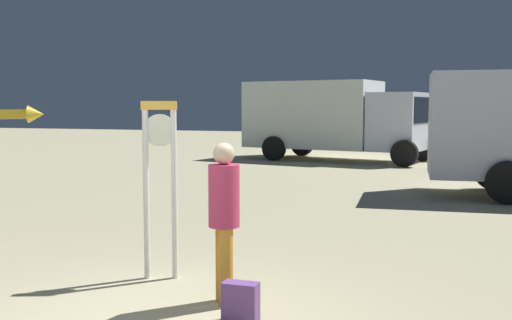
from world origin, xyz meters
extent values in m
cylinder|color=white|center=(-0.74, 1.57, 1.00)|extent=(0.07, 0.07, 1.99)
cylinder|color=white|center=(-0.43, 1.68, 1.00)|extent=(0.07, 0.07, 1.99)
cube|color=#F8BD47|center=(-0.59, 1.62, 2.04)|extent=(0.41, 0.21, 0.10)
cylinder|color=white|center=(-0.60, 1.65, 1.75)|extent=(0.37, 0.16, 0.38)
cube|color=black|center=(-0.60, 1.67, 1.75)|extent=(0.07, 0.04, 0.08)
cube|color=black|center=(-0.60, 1.67, 1.75)|extent=(0.12, 0.05, 0.10)
cube|color=yellow|center=(-3.44, 2.46, 1.91)|extent=(0.55, 0.29, 0.14)
cone|color=yellow|center=(-3.08, 2.62, 1.91)|extent=(0.30, 0.32, 0.25)
cylinder|color=orange|center=(0.50, 0.94, 0.40)|extent=(0.15, 0.15, 0.81)
cylinder|color=orange|center=(0.42, 1.07, 0.40)|extent=(0.15, 0.15, 0.81)
cylinder|color=#C7355D|center=(0.46, 1.00, 1.12)|extent=(0.32, 0.32, 0.64)
sphere|color=beige|center=(0.46, 1.00, 1.55)|extent=(0.22, 0.22, 0.22)
cube|color=#6F458A|center=(0.81, 0.54, 0.19)|extent=(0.34, 0.17, 0.39)
cube|color=#5F388C|center=(0.81, 0.64, 0.14)|extent=(0.23, 0.04, 0.17)
cylinder|color=black|center=(3.73, 8.69, 0.45)|extent=(0.92, 0.31, 0.90)
cylinder|color=black|center=(3.57, 10.96, 0.45)|extent=(0.92, 0.31, 0.90)
cube|color=silver|center=(-2.49, 17.69, 1.69)|extent=(5.23, 3.30, 2.48)
cube|color=silver|center=(0.74, 17.03, 1.47)|extent=(2.06, 2.54, 2.04)
cube|color=black|center=(1.56, 16.87, 1.88)|extent=(0.41, 1.87, 0.90)
cylinder|color=black|center=(1.09, 15.72, 0.45)|extent=(0.93, 0.43, 0.90)
cylinder|color=black|center=(1.58, 18.10, 0.45)|extent=(0.93, 0.43, 0.90)
cylinder|color=black|center=(-3.71, 16.71, 0.45)|extent=(0.93, 0.43, 0.90)
cylinder|color=black|center=(-3.23, 19.08, 0.45)|extent=(0.93, 0.43, 0.90)
camera|label=1|loc=(2.67, -4.63, 2.04)|focal=42.14mm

